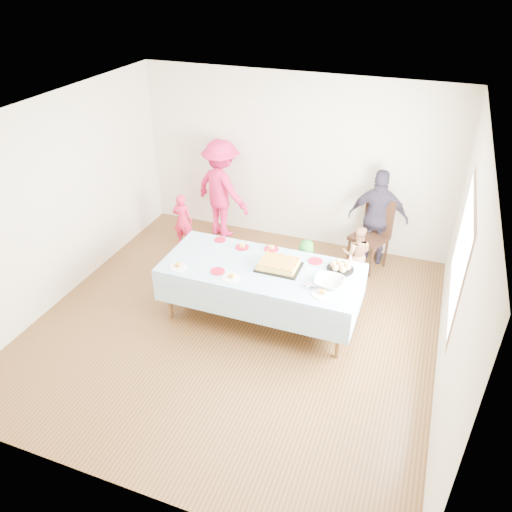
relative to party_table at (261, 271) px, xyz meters
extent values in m
plane|color=#4D3016|center=(-0.25, -0.27, -0.72)|extent=(5.00, 5.00, 0.00)
cube|color=beige|center=(-0.25, 2.23, 0.63)|extent=(5.00, 0.04, 2.70)
cube|color=beige|center=(-0.25, -2.77, 0.63)|extent=(5.00, 0.04, 2.70)
cube|color=beige|center=(-2.75, -0.27, 0.63)|extent=(0.04, 5.00, 2.70)
cube|color=beige|center=(2.25, -0.27, 0.63)|extent=(0.04, 5.00, 2.70)
cube|color=white|center=(-0.25, -0.27, 1.98)|extent=(5.00, 5.00, 0.04)
cube|color=#472B16|center=(2.22, -0.07, 0.78)|extent=(0.03, 1.75, 1.35)
cylinder|color=#51361B|center=(-1.12, -0.42, -0.36)|extent=(0.06, 0.06, 0.73)
cylinder|color=#51361B|center=(1.12, -0.42, -0.36)|extent=(0.06, 0.06, 0.73)
cylinder|color=#51361B|center=(-1.12, 0.42, -0.36)|extent=(0.06, 0.06, 0.73)
cylinder|color=#51361B|center=(1.12, 0.42, -0.36)|extent=(0.06, 0.06, 0.73)
cube|color=#51361B|center=(0.00, 0.00, 0.03)|extent=(2.40, 1.00, 0.04)
cube|color=white|center=(0.00, 0.00, 0.05)|extent=(2.50, 1.10, 0.01)
cube|color=black|center=(0.21, 0.06, 0.06)|extent=(0.54, 0.42, 0.02)
cube|color=#F2C45C|center=(0.21, 0.06, 0.10)|extent=(0.46, 0.34, 0.07)
cube|color=#995A23|center=(0.21, 0.06, 0.14)|extent=(0.46, 0.34, 0.01)
cylinder|color=black|center=(0.94, 0.29, 0.06)|extent=(0.34, 0.34, 0.02)
sphere|color=tan|center=(1.03, 0.29, 0.11)|extent=(0.08, 0.08, 0.08)
sphere|color=tan|center=(0.98, 0.37, 0.11)|extent=(0.08, 0.08, 0.08)
sphere|color=tan|center=(0.89, 0.37, 0.11)|extent=(0.08, 0.08, 0.08)
sphere|color=tan|center=(0.85, 0.29, 0.11)|extent=(0.08, 0.08, 0.08)
sphere|color=tan|center=(0.89, 0.21, 0.11)|extent=(0.08, 0.08, 0.08)
sphere|color=tan|center=(0.98, 0.21, 0.11)|extent=(0.08, 0.08, 0.08)
sphere|color=tan|center=(0.94, 0.29, 0.11)|extent=(0.08, 0.08, 0.08)
imported|color=silver|center=(0.88, -0.09, 0.10)|extent=(0.35, 0.35, 0.09)
cone|color=white|center=(1.03, 0.46, 0.13)|extent=(0.09, 0.09, 0.15)
cylinder|color=#B40D24|center=(-0.76, 0.44, 0.06)|extent=(0.16, 0.16, 0.01)
cylinder|color=#B40D24|center=(-0.40, 0.36, 0.06)|extent=(0.19, 0.19, 0.01)
cylinder|color=#B40D24|center=(-0.02, 0.45, 0.06)|extent=(0.20, 0.20, 0.01)
cylinder|color=#B40D24|center=(0.60, 0.37, 0.06)|extent=(0.19, 0.19, 0.01)
cylinder|color=#B40D24|center=(-0.47, -0.29, 0.06)|extent=(0.18, 0.18, 0.01)
cylinder|color=white|center=(-0.98, -0.37, 0.06)|extent=(0.22, 0.22, 0.01)
cylinder|color=white|center=(-0.26, -0.36, 0.06)|extent=(0.21, 0.21, 0.01)
cylinder|color=white|center=(0.85, -0.30, 0.06)|extent=(0.24, 0.24, 0.01)
cylinder|color=black|center=(0.83, 1.61, -0.48)|extent=(0.04, 0.04, 0.48)
cylinder|color=black|center=(1.20, 1.45, -0.48)|extent=(0.04, 0.04, 0.48)
cylinder|color=black|center=(0.99, 1.98, -0.48)|extent=(0.04, 0.04, 0.48)
cylinder|color=black|center=(1.36, 1.82, -0.48)|extent=(0.04, 0.04, 0.48)
cube|color=black|center=(1.09, 1.72, -0.22)|extent=(0.62, 0.62, 0.06)
cube|color=black|center=(1.18, 1.91, 0.08)|extent=(0.45, 0.23, 0.56)
imported|color=#E21C47|center=(-1.83, 1.34, -0.27)|extent=(0.34, 0.24, 0.91)
imported|color=#267327|center=(0.40, 0.69, -0.29)|extent=(0.49, 0.41, 0.87)
imported|color=tan|center=(0.99, 1.31, -0.29)|extent=(0.47, 0.39, 0.88)
imported|color=#D21A53|center=(-1.39, 1.92, 0.10)|extent=(1.22, 0.96, 1.65)
imported|color=#312B3B|center=(1.16, 1.93, 0.03)|extent=(0.90, 0.40, 1.51)
camera|label=1|loc=(1.77, -4.94, 3.45)|focal=35.00mm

